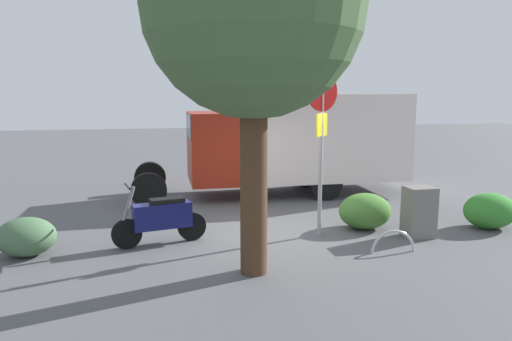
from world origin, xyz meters
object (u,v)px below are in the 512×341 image
at_px(street_tree, 254,9).
at_px(stop_sign, 322,128).
at_px(motorcycle, 162,218).
at_px(box_truck_near, 296,139).
at_px(utility_cabinet, 419,212).
at_px(bike_rack_hoop, 393,252).

bearing_deg(street_tree, stop_sign, -135.24).
height_order(motorcycle, stop_sign, stop_sign).
xyz_separation_m(motorcycle, stop_sign, (-3.14, 0.08, 1.66)).
distance_m(motorcycle, stop_sign, 3.56).
relative_size(box_truck_near, stop_sign, 2.33).
distance_m(street_tree, utility_cabinet, 5.24).
height_order(utility_cabinet, bike_rack_hoop, utility_cabinet).
relative_size(stop_sign, utility_cabinet, 3.20).
relative_size(stop_sign, street_tree, 0.56).
bearing_deg(street_tree, box_truck_near, -112.87).
bearing_deg(utility_cabinet, box_truck_near, -74.62).
bearing_deg(bike_rack_hoop, utility_cabinet, -141.06).
bearing_deg(box_truck_near, stop_sign, 80.59).
distance_m(motorcycle, bike_rack_hoop, 4.36).
distance_m(street_tree, bike_rack_hoop, 4.91).
xyz_separation_m(stop_sign, bike_rack_hoop, (-0.96, 1.28, -2.18)).
relative_size(utility_cabinet, bike_rack_hoop, 1.20).
height_order(box_truck_near, stop_sign, stop_sign).
height_order(motorcycle, street_tree, street_tree).
height_order(box_truck_near, bike_rack_hoop, box_truck_near).
height_order(stop_sign, utility_cabinet, stop_sign).
bearing_deg(bike_rack_hoop, box_truck_near, -86.92).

